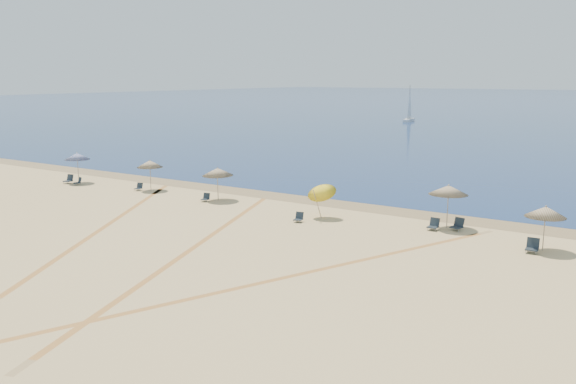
# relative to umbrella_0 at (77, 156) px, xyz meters

# --- Properties ---
(ground) EXTENTS (160.00, 160.00, 0.00)m
(ground) POSITION_rel_umbrella_0_xyz_m (20.88, -19.51, -2.27)
(ground) COLOR tan
(ground) RESTS_ON ground
(wet_sand) EXTENTS (500.00, 500.00, 0.00)m
(wet_sand) POSITION_rel_umbrella_0_xyz_m (20.88, 4.49, -2.26)
(wet_sand) COLOR olive
(wet_sand) RESTS_ON ground
(umbrella_0) EXTENTS (2.09, 2.09, 2.61)m
(umbrella_0) POSITION_rel_umbrella_0_xyz_m (0.00, 0.00, 0.00)
(umbrella_0) COLOR gray
(umbrella_0) RESTS_ON ground
(umbrella_1) EXTENTS (2.04, 2.04, 2.46)m
(umbrella_1) POSITION_rel_umbrella_0_xyz_m (7.63, 0.90, -0.15)
(umbrella_1) COLOR gray
(umbrella_1) RESTS_ON ground
(umbrella_2) EXTENTS (2.26, 2.28, 2.44)m
(umbrella_2) POSITION_rel_umbrella_0_xyz_m (14.61, 0.78, -0.17)
(umbrella_2) COLOR gray
(umbrella_2) RESTS_ON ground
(umbrella_3) EXTENTS (1.85, 1.96, 2.55)m
(umbrella_3) POSITION_rel_umbrella_0_xyz_m (23.75, -0.10, -0.41)
(umbrella_3) COLOR gray
(umbrella_3) RESTS_ON ground
(umbrella_4) EXTENTS (2.31, 2.32, 2.65)m
(umbrella_4) POSITION_rel_umbrella_0_xyz_m (31.34, 1.80, 0.04)
(umbrella_4) COLOR gray
(umbrella_4) RESTS_ON ground
(umbrella_5) EXTENTS (2.06, 2.06, 2.41)m
(umbrella_5) POSITION_rel_umbrella_0_xyz_m (37.09, -0.20, -0.19)
(umbrella_5) COLOR gray
(umbrella_5) RESTS_ON ground
(chair_0) EXTENTS (0.71, 0.80, 0.74)m
(chair_0) POSITION_rel_umbrella_0_xyz_m (-0.54, -0.58, -1.94)
(chair_0) COLOR black
(chair_0) RESTS_ON ground
(chair_1) EXTENTS (0.70, 0.75, 0.63)m
(chair_1) POSITION_rel_umbrella_0_xyz_m (0.77, -0.65, -1.99)
(chair_1) COLOR black
(chair_1) RESTS_ON ground
(chair_2) EXTENTS (0.61, 0.67, 0.59)m
(chair_2) POSITION_rel_umbrella_0_xyz_m (6.88, 0.34, -2.00)
(chair_2) COLOR black
(chair_2) RESTS_ON ground
(chair_3) EXTENTS (0.61, 0.67, 0.59)m
(chair_3) POSITION_rel_umbrella_0_xyz_m (14.14, -0.06, -2.00)
(chair_3) COLOR black
(chair_3) RESTS_ON ground
(chair_4) EXTENTS (0.60, 0.67, 0.60)m
(chair_4) POSITION_rel_umbrella_0_xyz_m (23.11, -1.73, -2.00)
(chair_4) COLOR black
(chair_4) RESTS_ON ground
(chair_5) EXTENTS (0.61, 0.71, 0.70)m
(chair_5) POSITION_rel_umbrella_0_xyz_m (30.84, 0.91, -1.96)
(chair_5) COLOR black
(chair_5) RESTS_ON ground
(chair_6) EXTENTS (0.77, 0.85, 0.74)m
(chair_6) POSITION_rel_umbrella_0_xyz_m (32.06, 1.57, -1.94)
(chair_6) COLOR black
(chair_6) RESTS_ON ground
(chair_7) EXTENTS (0.65, 0.75, 0.74)m
(chair_7) POSITION_rel_umbrella_0_xyz_m (36.69, -0.83, -1.94)
(chair_7) COLOR black
(chair_7) RESTS_ON ground
(sailboat_0) EXTENTS (1.87, 4.93, 7.16)m
(sailboat_0) POSITION_rel_umbrella_0_xyz_m (-2.84, 82.22, -0.10)
(sailboat_0) COLOR white
(sailboat_0) RESTS_ON ocean
(tire_tracks) EXTENTS (52.82, 41.55, 0.00)m
(tire_tracks) POSITION_rel_umbrella_0_xyz_m (20.90, -9.37, -2.26)
(tire_tracks) COLOR tan
(tire_tracks) RESTS_ON ground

